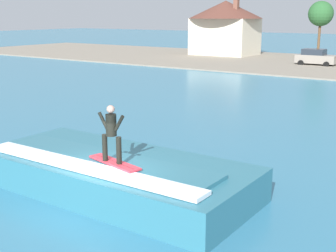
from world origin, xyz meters
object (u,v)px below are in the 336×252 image
Objects in this scene: house_with_chimney at (225,24)px; tree_tall_bare at (321,14)px; wave_crest at (114,174)px; surfboard at (114,163)px; car_near_shore at (316,57)px; surfer at (111,131)px.

house_with_chimney reaches higher than tree_tall_bare.
house_with_chimney is (-20.88, 47.14, 3.73)m from wave_crest.
house_with_chimney reaches higher than wave_crest.
car_near_shore reaches higher than surfboard.
surfboard reaches higher than wave_crest.
house_with_chimney is (-21.47, 47.86, 2.06)m from surfer.
surfer is (-0.03, -0.07, 1.00)m from surfboard.
house_with_chimney is at bearing 114.16° from surfer.
tree_tall_bare is at bearing 105.56° from car_near_shore.
surfboard is at bearing -80.52° from car_near_shore.
car_near_shore is 16.11m from house_with_chimney.
wave_crest is 1.27× the size of tree_tall_bare.
wave_crest is at bearing -80.10° from tree_tall_bare.
surfer is at bearing -80.57° from car_near_shore.
surfer reaches higher than car_near_shore.
surfer is at bearing -111.29° from surfboard.
surfboard is 0.49× the size of car_near_shore.
surfer is at bearing -79.59° from tree_tall_bare.
wave_crest is at bearing 133.00° from surfboard.
wave_crest is 4.29× the size of surfboard.
car_near_shore is at bearing 99.43° from surfer.
house_with_chimney is (-14.53, 6.09, 3.36)m from car_near_shore.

